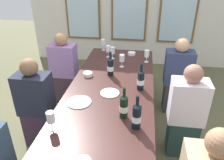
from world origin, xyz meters
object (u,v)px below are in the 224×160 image
at_px(wine_bottle_1, 110,67).
at_px(wine_glass_4, 103,43).
at_px(wine_glass_1, 122,59).
at_px(wine_glass_3, 108,49).
at_px(white_plate_0, 79,102).
at_px(wine_bottle_2, 141,80).
at_px(wine_bottle_0, 124,106).
at_px(wine_bottle_3, 137,116).
at_px(dining_table, 109,99).
at_px(seated_person_4, 64,70).
at_px(wine_glass_0, 147,54).
at_px(white_plate_1, 110,93).
at_px(tasting_bowl_0, 132,54).
at_px(seated_person_3, 186,114).
at_px(tasting_bowl_1, 88,74).
at_px(seated_person_5, 177,78).
at_px(wine_glass_2, 51,118).
at_px(seated_person_2, 36,106).
at_px(wine_glass_5, 113,51).

relative_size(wine_bottle_1, wine_glass_4, 1.75).
relative_size(wine_glass_1, wine_glass_3, 1.00).
relative_size(white_plate_0, wine_bottle_2, 0.81).
relative_size(wine_bottle_0, wine_glass_1, 1.72).
height_order(wine_bottle_1, wine_bottle_3, wine_bottle_3).
distance_m(wine_bottle_2, wine_glass_1, 0.62).
bearing_deg(wine_bottle_0, wine_bottle_2, 75.78).
xyz_separation_m(dining_table, wine_bottle_0, (0.19, -0.37, 0.18)).
bearing_deg(seated_person_4, wine_glass_3, 9.99).
xyz_separation_m(wine_glass_0, wine_glass_3, (-0.56, 0.11, -0.00)).
relative_size(white_plate_1, tasting_bowl_0, 1.79).
distance_m(white_plate_0, wine_glass_3, 1.24).
distance_m(wine_glass_0, seated_person_3, 1.04).
bearing_deg(tasting_bowl_1, dining_table, -49.31).
distance_m(wine_bottle_1, wine_glass_3, 0.60).
distance_m(wine_bottle_2, seated_person_3, 0.61).
relative_size(tasting_bowl_1, seated_person_5, 0.10).
relative_size(wine_bottle_0, wine_glass_4, 1.72).
bearing_deg(tasting_bowl_0, white_plate_0, -107.54).
xyz_separation_m(wine_bottle_1, wine_glass_3, (-0.12, 0.59, 0.00)).
height_order(white_plate_1, wine_glass_0, wine_glass_0).
bearing_deg(white_plate_0, wine_glass_2, -104.72).
relative_size(wine_bottle_3, wine_glass_1, 1.79).
bearing_deg(dining_table, seated_person_5, 47.31).
xyz_separation_m(white_plate_0, seated_person_5, (1.10, 1.11, -0.22)).
relative_size(wine_glass_3, seated_person_3, 0.16).
relative_size(white_plate_0, white_plate_1, 1.19).
bearing_deg(tasting_bowl_1, wine_glass_1, 40.74).
height_order(white_plate_1, wine_bottle_3, wine_bottle_3).
bearing_deg(tasting_bowl_0, wine_bottle_0, -88.83).
xyz_separation_m(wine_bottle_1, wine_bottle_2, (0.38, -0.29, -0.00)).
height_order(wine_bottle_1, seated_person_5, seated_person_5).
bearing_deg(seated_person_2, dining_table, 3.27).
relative_size(wine_glass_4, seated_person_4, 0.16).
height_order(dining_table, wine_glass_3, wine_glass_3).
relative_size(wine_bottle_3, wine_glass_0, 1.79).
xyz_separation_m(wine_bottle_3, wine_glass_3, (-0.49, 1.53, -0.00)).
relative_size(wine_bottle_2, seated_person_4, 0.27).
xyz_separation_m(dining_table, wine_glass_4, (-0.30, 1.30, 0.18)).
bearing_deg(seated_person_3, wine_bottle_0, -146.94).
bearing_deg(wine_bottle_0, white_plate_1, 115.86).
relative_size(seated_person_3, seated_person_4, 1.00).
bearing_deg(wine_bottle_0, wine_glass_1, 96.96).
bearing_deg(wine_bottle_2, wine_bottle_0, -104.22).
bearing_deg(wine_glass_5, wine_bottle_2, -62.59).
xyz_separation_m(tasting_bowl_0, wine_glass_4, (-0.46, 0.15, 0.10)).
bearing_deg(tasting_bowl_1, wine_bottle_3, -54.19).
bearing_deg(wine_glass_2, wine_glass_0, 63.78).
bearing_deg(white_plate_0, wine_glass_1, 70.25).
height_order(wine_bottle_3, wine_glass_4, wine_bottle_3).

